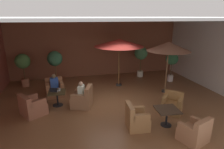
# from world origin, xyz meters

# --- Properties ---
(ground_plane) EXTENTS (10.44, 8.45, 0.02)m
(ground_plane) POSITION_xyz_m (0.00, 0.00, -0.01)
(ground_plane) COLOR brown
(wall_back_brick) EXTENTS (10.44, 0.08, 3.52)m
(wall_back_brick) POSITION_xyz_m (0.00, 4.19, 1.76)
(wall_back_brick) COLOR brown
(wall_back_brick) RESTS_ON ground_plane
(wall_right_plain) EXTENTS (0.08, 8.45, 3.52)m
(wall_right_plain) POSITION_xyz_m (5.18, 0.00, 1.76)
(wall_right_plain) COLOR silver
(wall_right_plain) RESTS_ON ground_plane
(ceiling_slab) EXTENTS (10.44, 8.45, 0.06)m
(ceiling_slab) POSITION_xyz_m (0.00, 0.00, 3.55)
(ceiling_slab) COLOR silver
(ceiling_slab) RESTS_ON wall_back_brick
(cafe_table_front_left) EXTENTS (0.74, 0.74, 0.62)m
(cafe_table_front_left) POSITION_xyz_m (-2.41, 0.24, 0.46)
(cafe_table_front_left) COLOR black
(cafe_table_front_left) RESTS_ON ground_plane
(armchair_front_left_north) EXTENTS (1.00, 0.97, 0.89)m
(armchair_front_left_north) POSITION_xyz_m (-1.40, -0.14, 0.33)
(armchair_front_left_north) COLOR #916344
(armchair_front_left_north) RESTS_ON ground_plane
(armchair_front_left_east) EXTENTS (0.87, 0.83, 0.84)m
(armchair_front_left_east) POSITION_xyz_m (-2.54, 1.31, 0.33)
(armchair_front_left_east) COLOR #9E6340
(armchair_front_left_east) RESTS_ON ground_plane
(armchair_front_left_south) EXTENTS (1.10, 1.11, 0.84)m
(armchair_front_left_south) POSITION_xyz_m (-3.32, -0.35, 0.31)
(armchair_front_left_south) COLOR #955840
(armchair_front_left_south) RESTS_ON ground_plane
(cafe_table_front_right) EXTENTS (0.81, 0.81, 0.62)m
(cafe_table_front_right) POSITION_xyz_m (1.23, -2.29, 0.49)
(cafe_table_front_right) COLOR black
(cafe_table_front_right) RESTS_ON ground_plane
(armchair_front_right_north) EXTENTS (0.76, 0.77, 0.87)m
(armchair_front_right_north) POSITION_xyz_m (0.17, -2.20, 0.32)
(armchair_front_right_north) COLOR #97663B
(armchair_front_right_north) RESTS_ON ground_plane
(armchair_front_right_east) EXTENTS (0.92, 0.91, 0.82)m
(armchair_front_right_east) POSITION_xyz_m (1.58, -3.31, 0.30)
(armchair_front_right_east) COLOR #9E6847
(armchair_front_right_east) RESTS_ON ground_plane
(armchair_front_right_south) EXTENTS (1.00, 1.00, 0.80)m
(armchair_front_right_south) POSITION_xyz_m (1.93, -1.50, 0.31)
(armchair_front_right_south) COLOR olive
(armchair_front_right_south) RESTS_ON ground_plane
(patio_umbrella_tall_red) EXTENTS (2.56, 2.56, 2.51)m
(patio_umbrella_tall_red) POSITION_xyz_m (0.77, 1.97, 2.31)
(patio_umbrella_tall_red) COLOR #2D2D2D
(patio_umbrella_tall_red) RESTS_ON ground_plane
(patio_umbrella_center_beige) EXTENTS (2.03, 2.03, 2.48)m
(patio_umbrella_center_beige) POSITION_xyz_m (2.74, 0.49, 2.25)
(patio_umbrella_center_beige) COLOR #2D2D2D
(patio_umbrella_center_beige) RESTS_ON ground_plane
(potted_tree_left_corner) EXTENTS (0.78, 0.78, 1.76)m
(potted_tree_left_corner) POSITION_xyz_m (-4.12, 3.10, 1.22)
(potted_tree_left_corner) COLOR #AB684A
(potted_tree_left_corner) RESTS_ON ground_plane
(potted_tree_mid_left) EXTENTS (0.77, 0.77, 1.93)m
(potted_tree_mid_left) POSITION_xyz_m (-2.48, 2.56, 1.32)
(potted_tree_mid_left) COLOR #AF6C42
(potted_tree_mid_left) RESTS_ON ground_plane
(potted_tree_mid_right) EXTENTS (0.79, 0.79, 1.87)m
(potted_tree_mid_right) POSITION_xyz_m (2.52, 3.20, 1.36)
(potted_tree_mid_right) COLOR silver
(potted_tree_mid_right) RESTS_ON ground_plane
(potted_tree_right_corner) EXTENTS (0.69, 0.69, 1.67)m
(potted_tree_right_corner) POSITION_xyz_m (3.88, 1.93, 1.21)
(potted_tree_right_corner) COLOR silver
(potted_tree_right_corner) RESTS_ON ground_plane
(patron_blue_shirt) EXTENTS (0.31, 0.40, 0.65)m
(patron_blue_shirt) POSITION_xyz_m (-1.44, -0.12, 0.73)
(patron_blue_shirt) COLOR silver
(patron_blue_shirt) RESTS_ON ground_plane
(patron_by_window) EXTENTS (0.38, 0.30, 0.62)m
(patron_by_window) POSITION_xyz_m (-2.54, 1.27, 0.72)
(patron_by_window) COLOR #2E50A7
(patron_by_window) RESTS_ON ground_plane
(iced_drink_cup) EXTENTS (0.08, 0.08, 0.11)m
(iced_drink_cup) POSITION_xyz_m (-2.31, 0.33, 0.67)
(iced_drink_cup) COLOR white
(iced_drink_cup) RESTS_ON cafe_table_front_left
(open_laptop) EXTENTS (0.36, 0.31, 0.20)m
(open_laptop) POSITION_xyz_m (-2.52, 0.27, 0.67)
(open_laptop) COLOR #9EA0A5
(open_laptop) RESTS_ON cafe_table_front_left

